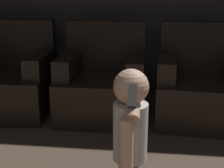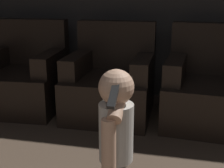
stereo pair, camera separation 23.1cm
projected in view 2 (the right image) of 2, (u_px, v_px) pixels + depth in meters
The scene contains 4 objects.
armchair_left at pixel (24, 78), 3.32m from camera, with size 0.86×0.88×0.91m.
armchair_middle at pixel (111, 83), 3.12m from camera, with size 0.81×0.83×0.91m.
armchair_right at pixel (210, 90), 2.92m from camera, with size 0.87×0.89×0.91m.
person_toddler at pixel (116, 133), 1.64m from camera, with size 0.18×0.33×0.83m.
Camera 2 is at (0.22, 0.91, 1.21)m, focal length 50.00 mm.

